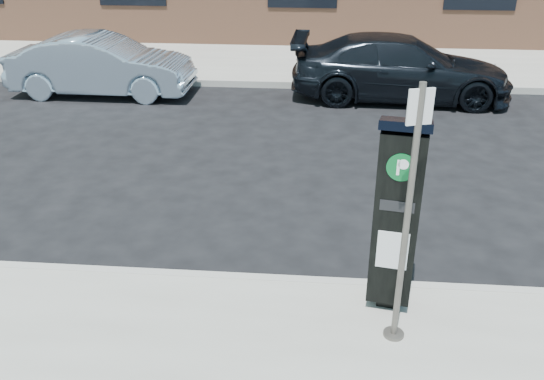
# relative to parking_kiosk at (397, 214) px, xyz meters

# --- Properties ---
(ground) EXTENTS (120.00, 120.00, 0.00)m
(ground) POSITION_rel_parking_kiosk_xyz_m (-1.39, 0.35, -1.19)
(ground) COLOR black
(ground) RESTS_ON ground
(sidewalk_far) EXTENTS (60.00, 12.00, 0.15)m
(sidewalk_far) POSITION_rel_parking_kiosk_xyz_m (-1.39, 14.35, -1.12)
(sidewalk_far) COLOR gray
(sidewalk_far) RESTS_ON ground
(curb_near) EXTENTS (60.00, 0.12, 0.16)m
(curb_near) POSITION_rel_parking_kiosk_xyz_m (-1.39, 0.33, -1.12)
(curb_near) COLOR #9E9B93
(curb_near) RESTS_ON ground
(curb_far) EXTENTS (60.00, 0.12, 0.16)m
(curb_far) POSITION_rel_parking_kiosk_xyz_m (-1.39, 8.37, -1.12)
(curb_far) COLOR #9E9B93
(curb_far) RESTS_ON ground
(parking_kiosk) EXTENTS (0.53, 0.48, 2.03)m
(parking_kiosk) POSITION_rel_parking_kiosk_xyz_m (0.00, 0.00, 0.00)
(parking_kiosk) COLOR black
(parking_kiosk) RESTS_ON sidewalk_near
(sign_pole) EXTENTS (0.21, 0.20, 2.48)m
(sign_pole) POSITION_rel_parking_kiosk_xyz_m (0.01, -0.52, 0.19)
(sign_pole) COLOR #54504A
(sign_pole) RESTS_ON sidewalk_near
(car_silver) EXTENTS (4.07, 1.47, 1.34)m
(car_silver) POSITION_rel_parking_kiosk_xyz_m (-5.70, 7.50, -0.53)
(car_silver) COLOR #9AB0C5
(car_silver) RESTS_ON ground
(car_dark) EXTENTS (4.83, 2.10, 1.39)m
(car_dark) POSITION_rel_parking_kiosk_xyz_m (0.96, 7.75, -0.50)
(car_dark) COLOR black
(car_dark) RESTS_ON ground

